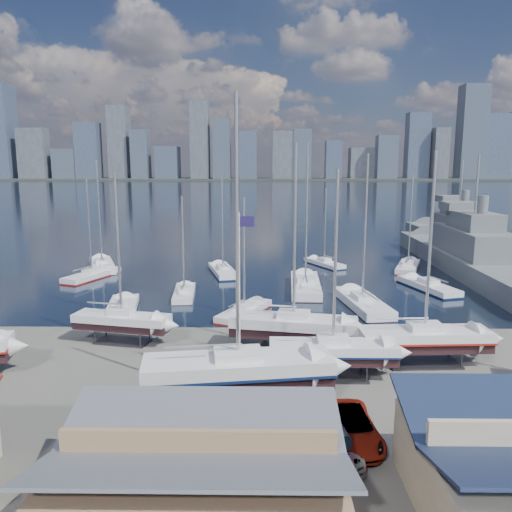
{
  "coord_description": "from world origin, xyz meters",
  "views": [
    {
      "loc": [
        2.72,
        -45.35,
        14.99
      ],
      "look_at": [
        1.96,
        8.0,
        5.49
      ],
      "focal_mm": 35.0,
      "sensor_mm": 36.0,
      "label": 1
    }
  ],
  "objects_px": {
    "naval_ship_west": "(457,238)",
    "car_a": "(116,433)",
    "flagpole": "(240,288)",
    "naval_ship_east": "(471,261)"
  },
  "relations": [
    {
      "from": "car_a",
      "to": "flagpole",
      "type": "xyz_separation_m",
      "value": [
        6.48,
        7.85,
        6.24
      ]
    },
    {
      "from": "naval_ship_east",
      "to": "naval_ship_west",
      "type": "distance_m",
      "value": 24.51
    },
    {
      "from": "car_a",
      "to": "flagpole",
      "type": "bearing_deg",
      "value": 25.72
    },
    {
      "from": "car_a",
      "to": "flagpole",
      "type": "relative_size",
      "value": 0.35
    },
    {
      "from": "car_a",
      "to": "naval_ship_west",
      "type": "bearing_deg",
      "value": 32.4
    },
    {
      "from": "car_a",
      "to": "flagpole",
      "type": "distance_m",
      "value": 11.94
    },
    {
      "from": "naval_ship_west",
      "to": "flagpole",
      "type": "bearing_deg",
      "value": 147.37
    },
    {
      "from": "naval_ship_east",
      "to": "flagpole",
      "type": "relative_size",
      "value": 4.13
    },
    {
      "from": "flagpole",
      "to": "naval_ship_west",
      "type": "bearing_deg",
      "value": 58.09
    },
    {
      "from": "naval_ship_west",
      "to": "car_a",
      "type": "distance_m",
      "value": 83.3
    }
  ]
}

